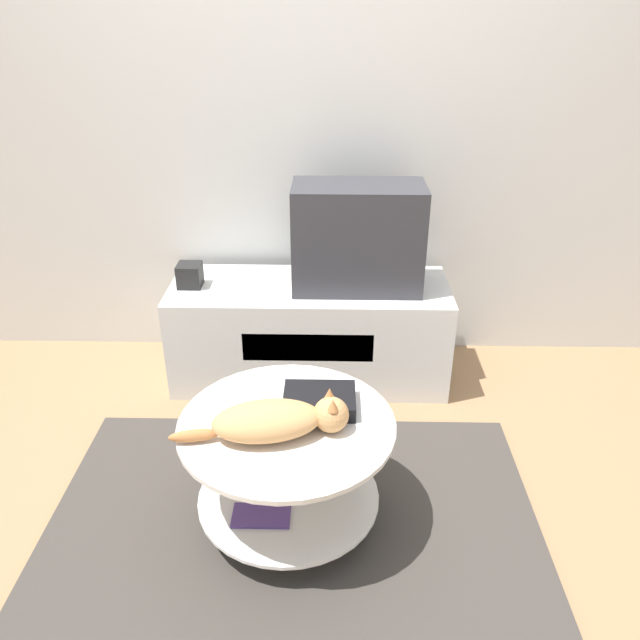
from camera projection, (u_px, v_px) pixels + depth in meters
name	position (u px, v px, depth m)	size (l,w,h in m)	color
ground_plane	(294.00, 516.00, 2.30)	(12.00, 12.00, 0.00)	#93704C
wall_back	(305.00, 95.00, 2.85)	(8.00, 0.05, 2.60)	silver
rug	(294.00, 514.00, 2.30)	(1.77, 1.12, 0.02)	#3D3833
tv_stand	(310.00, 331.00, 3.05)	(1.32, 0.49, 0.49)	silver
tv	(358.00, 238.00, 2.81)	(0.59, 0.30, 0.48)	#333338
speaker	(190.00, 275.00, 2.90)	(0.11, 0.11, 0.11)	black
coffee_table	(288.00, 459.00, 2.15)	(0.73, 0.73, 0.43)	#B2B2B7
dvd_box	(319.00, 401.00, 2.13)	(0.25, 0.18, 0.05)	black
cat	(277.00, 420.00, 1.99)	(0.57, 0.24, 0.14)	tan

